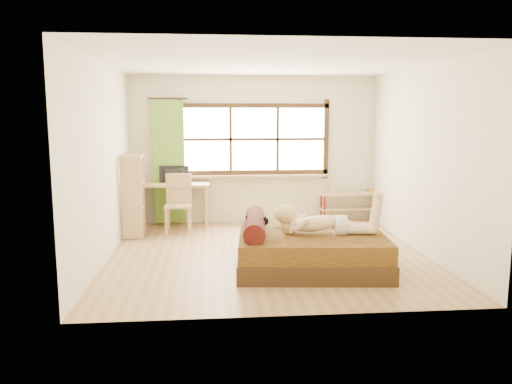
{
  "coord_description": "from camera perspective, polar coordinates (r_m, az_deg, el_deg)",
  "views": [
    {
      "loc": [
        -0.78,
        -6.93,
        1.97
      ],
      "look_at": [
        -0.15,
        0.2,
        0.88
      ],
      "focal_mm": 35.0,
      "sensor_mm": 36.0,
      "label": 1
    }
  ],
  "objects": [
    {
      "name": "curtain",
      "position": [
        9.13,
        -9.91,
        3.38
      ],
      "size": [
        0.55,
        0.1,
        2.2
      ],
      "primitive_type": "cube",
      "color": "#448524",
      "rests_on": "wall_back"
    },
    {
      "name": "ceiling",
      "position": [
        7.01,
        1.39,
        14.63
      ],
      "size": [
        4.5,
        4.5,
        0.0
      ],
      "primitive_type": "plane",
      "rotation": [
        3.14,
        0.0,
        0.0
      ],
      "color": "white",
      "rests_on": "wall_back"
    },
    {
      "name": "desk",
      "position": [
        9.0,
        -9.36,
        0.34
      ],
      "size": [
        1.28,
        0.61,
        0.79
      ],
      "rotation": [
        0.0,
        0.0,
        -0.02
      ],
      "color": "tan",
      "rests_on": "floor"
    },
    {
      "name": "pipe_shelf",
      "position": [
        9.49,
        10.65,
        -0.98
      ],
      "size": [
        1.12,
        0.35,
        0.63
      ],
      "rotation": [
        0.0,
        0.0,
        0.07
      ],
      "color": "tan",
      "rests_on": "floor"
    },
    {
      "name": "wall_right",
      "position": [
        7.59,
        18.51,
        3.53
      ],
      "size": [
        0.0,
        4.5,
        4.5
      ],
      "primitive_type": "plane",
      "rotation": [
        1.57,
        0.0,
        -1.57
      ],
      "color": "silver",
      "rests_on": "floor"
    },
    {
      "name": "kitten",
      "position": [
        6.5,
        -0.04,
        -3.64
      ],
      "size": [
        0.29,
        0.14,
        0.23
      ],
      "primitive_type": null,
      "rotation": [
        0.0,
        0.0,
        -0.1
      ],
      "color": "black",
      "rests_on": "bed"
    },
    {
      "name": "monitor",
      "position": [
        9.02,
        -9.37,
        1.99
      ],
      "size": [
        0.52,
        0.08,
        0.3
      ],
      "primitive_type": "imported",
      "rotation": [
        0.0,
        0.0,
        3.12
      ],
      "color": "black",
      "rests_on": "desk"
    },
    {
      "name": "chair",
      "position": [
        8.66,
        -8.84,
        -0.87
      ],
      "size": [
        0.45,
        0.45,
        0.99
      ],
      "rotation": [
        0.0,
        0.0,
        -0.02
      ],
      "color": "tan",
      "rests_on": "floor"
    },
    {
      "name": "cup",
      "position": [
        9.38,
        8.85,
        0.14
      ],
      "size": [
        0.12,
        0.12,
        0.09
      ],
      "primitive_type": "imported",
      "rotation": [
        0.0,
        0.0,
        0.07
      ],
      "color": "gray",
      "rests_on": "pipe_shelf"
    },
    {
      "name": "wall_front",
      "position": [
        4.79,
        4.37,
        1.18
      ],
      "size": [
        4.5,
        0.0,
        4.5
      ],
      "primitive_type": "plane",
      "rotation": [
        -1.57,
        0.0,
        0.0
      ],
      "color": "silver",
      "rests_on": "floor"
    },
    {
      "name": "woman",
      "position": [
        6.45,
        7.8,
        -2.27
      ],
      "size": [
        1.35,
        0.5,
        0.57
      ],
      "primitive_type": null,
      "rotation": [
        0.0,
        0.0,
        -0.1
      ],
      "color": "beige",
      "rests_on": "bed"
    },
    {
      "name": "window",
      "position": [
        9.2,
        -0.2,
        5.79
      ],
      "size": [
        2.8,
        0.16,
        1.46
      ],
      "color": "#FFEDBF",
      "rests_on": "wall_back"
    },
    {
      "name": "floor",
      "position": [
        7.25,
        1.31,
        -7.11
      ],
      "size": [
        4.5,
        4.5,
        0.0
      ],
      "primitive_type": "plane",
      "color": "#9E754C",
      "rests_on": "ground"
    },
    {
      "name": "wall_back",
      "position": [
        9.24,
        -0.22,
        4.81
      ],
      "size": [
        4.5,
        0.0,
        4.5
      ],
      "primitive_type": "plane",
      "rotation": [
        1.57,
        0.0,
        0.0
      ],
      "color": "silver",
      "rests_on": "floor"
    },
    {
      "name": "bed",
      "position": [
        6.58,
        5.92,
        -6.5
      ],
      "size": [
        2.03,
        1.69,
        0.72
      ],
      "rotation": [
        0.0,
        0.0,
        -0.1
      ],
      "color": "black",
      "rests_on": "floor"
    },
    {
      "name": "wall_left",
      "position": [
        7.11,
        -17.0,
        3.28
      ],
      "size": [
        0.0,
        4.5,
        4.5
      ],
      "primitive_type": "plane",
      "rotation": [
        1.57,
        0.0,
        1.57
      ],
      "color": "silver",
      "rests_on": "floor"
    },
    {
      "name": "book",
      "position": [
        9.52,
        11.77,
        -0.04
      ],
      "size": [
        0.18,
        0.23,
        0.02
      ],
      "primitive_type": "imported",
      "rotation": [
        0.0,
        0.0,
        0.07
      ],
      "color": "gray",
      "rests_on": "pipe_shelf"
    },
    {
      "name": "bookshelf",
      "position": [
        8.47,
        -13.84,
        -0.31
      ],
      "size": [
        0.36,
        0.6,
        1.35
      ],
      "rotation": [
        0.0,
        0.0,
        0.06
      ],
      "color": "tan",
      "rests_on": "floor"
    }
  ]
}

